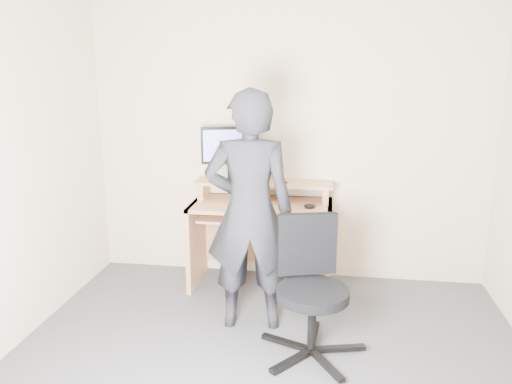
% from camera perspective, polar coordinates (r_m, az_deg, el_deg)
% --- Properties ---
extents(back_wall, '(3.50, 0.02, 2.50)m').
position_cam_1_polar(back_wall, '(4.43, 3.75, 5.88)').
color(back_wall, beige).
rests_on(back_wall, ground).
extents(desk, '(1.20, 0.60, 0.91)m').
position_cam_1_polar(desk, '(4.39, 0.76, -3.59)').
color(desk, tan).
rests_on(desk, ground).
extents(monitor, '(0.49, 0.19, 0.47)m').
position_cam_1_polar(monitor, '(4.35, -3.00, 4.99)').
color(monitor, black).
rests_on(monitor, desk).
extents(external_drive, '(0.08, 0.13, 0.20)m').
position_cam_1_polar(external_drive, '(4.36, 0.05, 2.59)').
color(external_drive, black).
rests_on(external_drive, desk).
extents(travel_mug, '(0.09, 0.09, 0.18)m').
position_cam_1_polar(travel_mug, '(4.32, 1.08, 2.36)').
color(travel_mug, silver).
rests_on(travel_mug, desk).
extents(smartphone, '(0.11, 0.15, 0.01)m').
position_cam_1_polar(smartphone, '(4.34, 3.00, 1.22)').
color(smartphone, black).
rests_on(smartphone, desk).
extents(charger, '(0.05, 0.05, 0.03)m').
position_cam_1_polar(charger, '(4.29, -1.34, 1.26)').
color(charger, black).
rests_on(charger, desk).
extents(headphones, '(0.19, 0.19, 0.06)m').
position_cam_1_polar(headphones, '(4.43, -2.47, 1.54)').
color(headphones, silver).
rests_on(headphones, desk).
extents(keyboard, '(0.48, 0.25, 0.03)m').
position_cam_1_polar(keyboard, '(4.20, -0.23, -2.71)').
color(keyboard, black).
rests_on(keyboard, desk).
extents(mouse, '(0.11, 0.08, 0.04)m').
position_cam_1_polar(mouse, '(4.12, 6.15, -1.63)').
color(mouse, black).
rests_on(mouse, desk).
extents(office_chair, '(0.72, 0.70, 0.91)m').
position_cam_1_polar(office_chair, '(3.37, 6.27, -10.23)').
color(office_chair, black).
rests_on(office_chair, ground).
extents(person, '(0.69, 0.50, 1.75)m').
position_cam_1_polar(person, '(3.56, -0.76, -2.31)').
color(person, black).
rests_on(person, ground).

